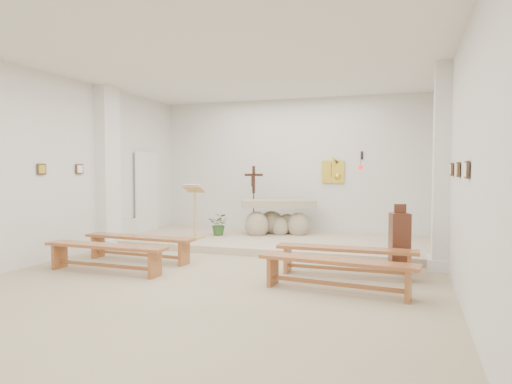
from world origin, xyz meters
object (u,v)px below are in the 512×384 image
(bench_right_front, at_px, (346,255))
(donation_pedestal, at_px, (400,242))
(altar, at_px, (277,220))
(crucifix_stand, at_px, (254,194))
(lectern, at_px, (195,211))
(bench_left_second, at_px, (105,252))
(bench_left_front, at_px, (139,242))
(bench_right_second, at_px, (336,268))

(bench_right_front, bearing_deg, donation_pedestal, 37.72)
(altar, distance_m, crucifix_stand, 0.92)
(lectern, distance_m, donation_pedestal, 4.67)
(altar, distance_m, bench_right_front, 3.79)
(lectern, height_order, bench_left_second, lectern)
(donation_pedestal, bearing_deg, bench_right_front, -157.40)
(altar, relative_size, lectern, 1.52)
(altar, xyz_separation_m, bench_right_front, (2.06, -3.18, -0.14))
(bench_left_front, xyz_separation_m, bench_right_front, (3.83, 0.00, 0.00))
(altar, relative_size, bench_left_second, 0.84)
(bench_right_front, bearing_deg, lectern, 151.21)
(lectern, xyz_separation_m, bench_right_second, (3.66, -2.98, -0.41))
(crucifix_stand, height_order, bench_right_second, crucifix_stand)
(bench_right_front, xyz_separation_m, bench_right_second, (0.00, -1.00, 0.00))
(lectern, bearing_deg, donation_pedestal, -16.67)
(bench_left_front, xyz_separation_m, bench_left_second, (0.00, -1.00, 0.00))
(bench_right_second, bearing_deg, crucifix_stand, 128.29)
(bench_right_second, bearing_deg, donation_pedestal, 70.22)
(bench_left_second, height_order, bench_right_second, same)
(altar, distance_m, bench_left_second, 4.54)
(altar, height_order, bench_right_second, altar)
(crucifix_stand, relative_size, donation_pedestal, 1.44)
(crucifix_stand, xyz_separation_m, bench_right_front, (2.73, -3.37, -0.75))
(altar, xyz_separation_m, donation_pedestal, (2.86, -2.54, 0.00))
(bench_left_second, xyz_separation_m, bench_right_second, (3.83, 0.00, 0.00))
(lectern, height_order, crucifix_stand, crucifix_stand)
(lectern, relative_size, bench_left_second, 0.55)
(bench_left_second, bearing_deg, bench_right_second, 1.51)
(bench_right_front, bearing_deg, bench_right_second, -90.47)
(altar, relative_size, bench_right_second, 0.84)
(bench_left_front, relative_size, bench_right_front, 1.01)
(lectern, xyz_separation_m, bench_left_front, (-0.17, -1.97, -0.41))
(bench_right_front, bearing_deg, altar, 122.52)
(lectern, relative_size, donation_pedestal, 1.08)
(altar, relative_size, crucifix_stand, 1.15)
(donation_pedestal, relative_size, bench_left_second, 0.51)
(altar, xyz_separation_m, bench_left_second, (-1.77, -4.18, -0.14))
(bench_right_front, bearing_deg, bench_left_front, 179.53)
(bench_left_front, relative_size, bench_left_second, 1.00)
(bench_left_second, bearing_deg, bench_right_front, 16.20)
(crucifix_stand, xyz_separation_m, donation_pedestal, (3.53, -2.74, -0.60))
(lectern, height_order, bench_right_second, lectern)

